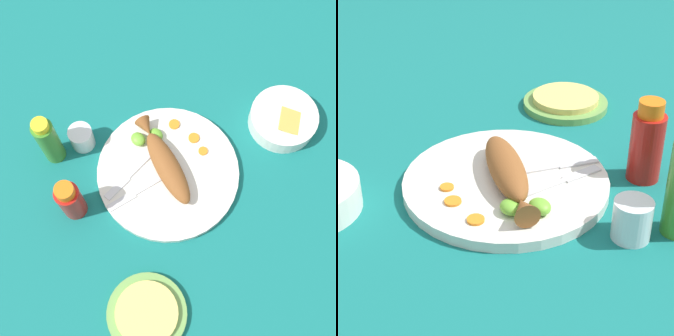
% 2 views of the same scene
% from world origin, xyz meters
% --- Properties ---
extents(ground_plane, '(4.00, 4.00, 0.00)m').
position_xyz_m(ground_plane, '(0.00, 0.00, 0.00)').
color(ground_plane, '#146B66').
extents(main_plate, '(0.33, 0.33, 0.02)m').
position_xyz_m(main_plate, '(0.00, 0.00, 0.01)').
color(main_plate, silver).
rests_on(main_plate, ground_plane).
extents(fried_fish, '(0.24, 0.11, 0.04)m').
position_xyz_m(fried_fish, '(-0.01, 0.00, 0.04)').
color(fried_fish, brown).
rests_on(fried_fish, main_plate).
extents(fork_near, '(0.05, 0.18, 0.00)m').
position_xyz_m(fork_near, '(-0.01, -0.08, 0.02)').
color(fork_near, silver).
rests_on(fork_near, main_plate).
extents(fork_far, '(0.03, 0.19, 0.00)m').
position_xyz_m(fork_far, '(-0.05, -0.07, 0.02)').
color(fork_far, silver).
rests_on(fork_far, main_plate).
extents(carrot_slice_near, '(0.03, 0.03, 0.00)m').
position_xyz_m(carrot_slice_near, '(-0.02, 0.10, 0.02)').
color(carrot_slice_near, orange).
rests_on(carrot_slice_near, main_plate).
extents(carrot_slice_mid, '(0.02, 0.02, 0.00)m').
position_xyz_m(carrot_slice_mid, '(0.02, 0.10, 0.02)').
color(carrot_slice_mid, orange).
rests_on(carrot_slice_mid, main_plate).
extents(carrot_slice_far, '(0.03, 0.03, 0.00)m').
position_xyz_m(carrot_slice_far, '(-0.08, 0.09, 0.02)').
color(carrot_slice_far, orange).
rests_on(carrot_slice_far, main_plate).
extents(lime_wedge_main, '(0.04, 0.03, 0.02)m').
position_xyz_m(lime_wedge_main, '(-0.09, 0.04, 0.03)').
color(lime_wedge_main, '#6BB233').
rests_on(lime_wedge_main, main_plate).
extents(lime_wedge_side, '(0.04, 0.03, 0.02)m').
position_xyz_m(lime_wedge_side, '(-0.11, -0.00, 0.03)').
color(lime_wedge_side, '#6BB233').
rests_on(lime_wedge_side, main_plate).
extents(hot_sauce_bottle_red, '(0.05, 0.05, 0.14)m').
position_xyz_m(hot_sauce_bottle_red, '(-0.08, -0.22, 0.07)').
color(hot_sauce_bottle_red, '#B21914').
rests_on(hot_sauce_bottle_red, ground_plane).
extents(hot_sauce_bottle_green, '(0.05, 0.05, 0.17)m').
position_xyz_m(hot_sauce_bottle_green, '(-0.22, -0.16, 0.08)').
color(hot_sauce_bottle_green, '#3D8428').
rests_on(hot_sauce_bottle_green, ground_plane).
extents(salt_cup, '(0.06, 0.06, 0.06)m').
position_xyz_m(salt_cup, '(-0.20, -0.10, 0.03)').
color(salt_cup, silver).
rests_on(salt_cup, ground_plane).
extents(guacamole_bowl, '(0.16, 0.16, 0.06)m').
position_xyz_m(guacamole_bowl, '(0.09, 0.30, 0.03)').
color(guacamole_bowl, white).
rests_on(guacamole_bowl, ground_plane).
extents(tortilla_plate, '(0.17, 0.17, 0.01)m').
position_xyz_m(tortilla_plate, '(0.20, -0.25, 0.01)').
color(tortilla_plate, '#6B9E4C').
rests_on(tortilla_plate, ground_plane).
extents(tortilla_stack, '(0.13, 0.13, 0.01)m').
position_xyz_m(tortilla_stack, '(0.20, -0.25, 0.02)').
color(tortilla_stack, '#E0C666').
rests_on(tortilla_stack, tortilla_plate).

